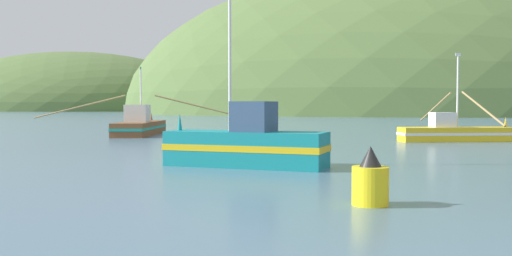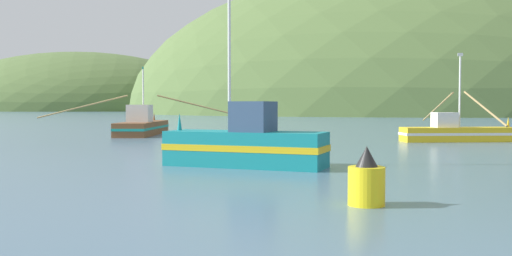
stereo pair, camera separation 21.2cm
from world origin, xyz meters
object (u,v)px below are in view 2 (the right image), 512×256
object	(u,v)px
fishing_boat_brown	(142,126)
fishing_boat_yellow	(457,132)
fishing_boat_teal	(246,144)
channel_buoy	(366,181)

from	to	relation	value
fishing_boat_brown	fishing_boat_yellow	size ratio (longest dim) A/B	1.43
fishing_boat_teal	channel_buoy	bearing A→B (deg)	130.48
channel_buoy	fishing_boat_brown	bearing A→B (deg)	119.93
channel_buoy	fishing_boat_yellow	bearing A→B (deg)	74.90
fishing_boat_teal	channel_buoy	world-z (taller)	fishing_boat_teal
fishing_boat_teal	fishing_boat_brown	size ratio (longest dim) A/B	0.46
fishing_boat_yellow	channel_buoy	size ratio (longest dim) A/B	8.37
fishing_boat_teal	fishing_boat_yellow	size ratio (longest dim) A/B	0.67
fishing_boat_yellow	channel_buoy	bearing A→B (deg)	-118.66
fishing_boat_brown	fishing_boat_yellow	world-z (taller)	fishing_boat_yellow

